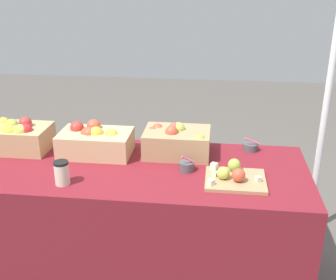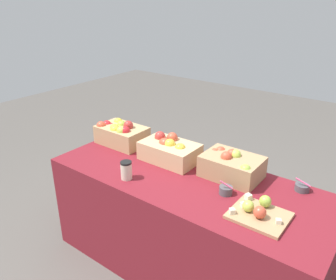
% 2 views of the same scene
% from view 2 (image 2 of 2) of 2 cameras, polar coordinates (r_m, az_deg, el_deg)
% --- Properties ---
extents(ground_plane, '(10.00, 10.00, 0.00)m').
position_cam_2_polar(ground_plane, '(2.70, 2.88, -20.07)').
color(ground_plane, '#56514C').
extents(table, '(1.90, 0.76, 0.74)m').
position_cam_2_polar(table, '(2.46, 3.05, -13.80)').
color(table, maroon).
rests_on(table, ground_plane).
extents(apple_crate_left, '(0.39, 0.25, 0.20)m').
position_cam_2_polar(apple_crate_left, '(2.74, -7.94, 1.13)').
color(apple_crate_left, tan).
rests_on(apple_crate_left, table).
extents(apple_crate_middle, '(0.41, 0.26, 0.19)m').
position_cam_2_polar(apple_crate_middle, '(2.45, 0.25, -1.70)').
color(apple_crate_middle, tan).
rests_on(apple_crate_middle, table).
extents(apple_crate_right, '(0.38, 0.27, 0.19)m').
position_cam_2_polar(apple_crate_right, '(2.27, 10.56, -4.19)').
color(apple_crate_right, tan).
rests_on(apple_crate_right, table).
extents(cutting_board_front, '(0.30, 0.26, 0.09)m').
position_cam_2_polar(cutting_board_front, '(1.95, 14.88, -11.54)').
color(cutting_board_front, tan).
rests_on(cutting_board_front, table).
extents(sample_bowl_near, '(0.09, 0.09, 0.09)m').
position_cam_2_polar(sample_bowl_near, '(2.26, 21.53, -7.37)').
color(sample_bowl_near, '#4C4C51').
rests_on(sample_bowl_near, table).
extents(sample_bowl_mid, '(0.09, 0.08, 0.10)m').
position_cam_2_polar(sample_bowl_mid, '(2.10, 9.64, -8.27)').
color(sample_bowl_mid, '#4C4C51').
rests_on(sample_bowl_mid, table).
extents(coffee_cup, '(0.07, 0.07, 0.12)m').
position_cam_2_polar(coffee_cup, '(2.23, -6.99, -5.03)').
color(coffee_cup, beige).
rests_on(coffee_cup, table).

